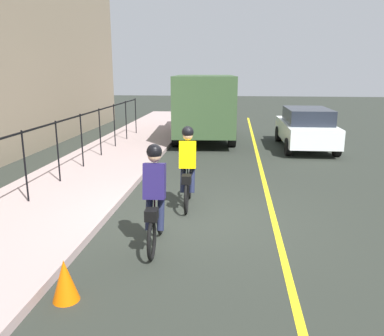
{
  "coord_description": "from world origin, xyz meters",
  "views": [
    {
      "loc": [
        -7.83,
        -0.74,
        3.01
      ],
      "look_at": [
        0.22,
        0.12,
        1.0
      ],
      "focal_mm": 37.15,
      "sensor_mm": 36.0,
      "label": 1
    }
  ],
  "objects_px": {
    "box_truck_background": "(204,104)",
    "traffic_cone_near": "(65,280)",
    "patrol_sedan": "(306,127)",
    "cyclist_follow": "(188,167)",
    "cyclist_lead": "(155,197)"
  },
  "relations": [
    {
      "from": "box_truck_background",
      "to": "traffic_cone_near",
      "type": "xyz_separation_m",
      "value": [
        -13.03,
        0.85,
        -1.26
      ]
    },
    {
      "from": "patrol_sedan",
      "to": "box_truck_background",
      "type": "bearing_deg",
      "value": 65.42
    },
    {
      "from": "cyclist_follow",
      "to": "traffic_cone_near",
      "type": "xyz_separation_m",
      "value": [
        -3.91,
        1.18,
        -0.62
      ]
    },
    {
      "from": "cyclist_follow",
      "to": "box_truck_background",
      "type": "height_order",
      "value": "box_truck_background"
    },
    {
      "from": "traffic_cone_near",
      "to": "cyclist_lead",
      "type": "bearing_deg",
      "value": -26.89
    },
    {
      "from": "cyclist_lead",
      "to": "patrol_sedan",
      "type": "height_order",
      "value": "cyclist_lead"
    },
    {
      "from": "cyclist_lead",
      "to": "box_truck_background",
      "type": "distance_m",
      "value": 11.31
    },
    {
      "from": "patrol_sedan",
      "to": "box_truck_background",
      "type": "relative_size",
      "value": 0.65
    },
    {
      "from": "patrol_sedan",
      "to": "traffic_cone_near",
      "type": "relative_size",
      "value": 7.57
    },
    {
      "from": "cyclist_lead",
      "to": "cyclist_follow",
      "type": "xyz_separation_m",
      "value": [
        2.17,
        -0.3,
        0.0
      ]
    },
    {
      "from": "cyclist_follow",
      "to": "patrol_sedan",
      "type": "distance_m",
      "value": 8.24
    },
    {
      "from": "cyclist_follow",
      "to": "traffic_cone_near",
      "type": "distance_m",
      "value": 4.13
    },
    {
      "from": "patrol_sedan",
      "to": "traffic_cone_near",
      "type": "bearing_deg",
      "value": 155.25
    },
    {
      "from": "cyclist_lead",
      "to": "cyclist_follow",
      "type": "height_order",
      "value": "same"
    },
    {
      "from": "patrol_sedan",
      "to": "box_truck_background",
      "type": "height_order",
      "value": "box_truck_background"
    }
  ]
}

